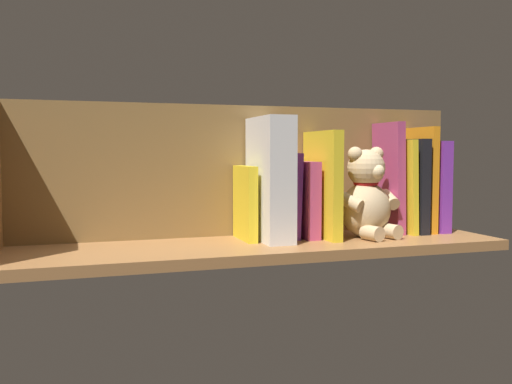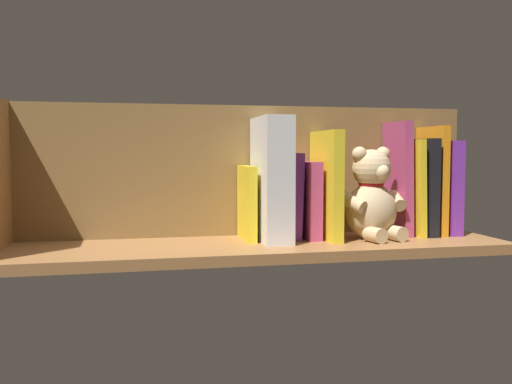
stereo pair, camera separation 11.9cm
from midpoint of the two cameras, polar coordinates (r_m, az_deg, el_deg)
ground_plane at (r=120.93cm, az=2.84°, el=-5.66°), size 108.10×28.19×2.20cm
shelf_back_panel at (r=130.73cm, az=1.50°, el=2.17°), size 108.10×1.50×30.04cm
book_0 at (r=142.92cm, az=20.82°, el=0.44°), size 2.87×12.75×21.94cm
book_1 at (r=141.10cm, az=19.72°, el=1.11°), size 1.73×12.71×25.31cm
book_2 at (r=139.30cm, az=18.74°, el=0.50°), size 2.37×13.42×22.39cm
book_3 at (r=137.88cm, az=17.73°, el=0.45°), size 2.08×13.38×22.25cm
book_4 at (r=137.17cm, az=16.60°, el=1.32°), size 2.76×11.72×26.39cm
teddy_bear at (r=128.96cm, az=14.25°, el=-0.64°), size 16.19×15.02×20.54cm
book_5 at (r=127.03cm, az=9.79°, el=0.71°), size 2.38×16.53×24.04cm
book_6 at (r=127.73cm, az=7.92°, el=-0.80°), size 3.08×12.70×17.18cm
book_7 at (r=126.97cm, az=6.25°, el=-0.37°), size 3.12×11.50×19.19cm
dictionary_thick_white at (r=122.51cm, az=4.37°, el=1.31°), size 5.99×16.84×26.94cm
book_8 at (r=123.83cm, az=1.83°, el=-1.11°), size 2.08×12.30×16.31cm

